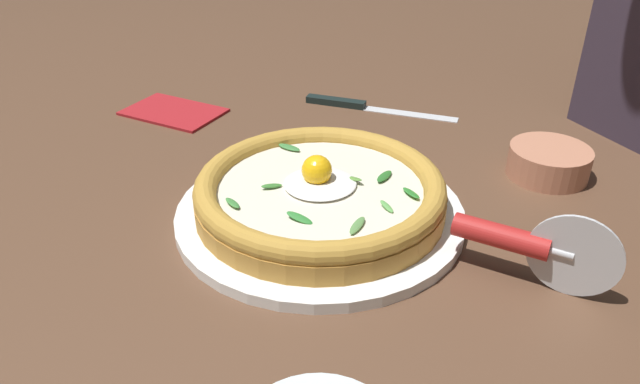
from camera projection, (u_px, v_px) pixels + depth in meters
The scene contains 7 objects.
ground_plane at pixel (345, 212), 0.68m from camera, with size 2.40×2.40×0.03m, color brown.
pizza_plate at pixel (320, 213), 0.64m from camera, with size 0.31×0.31×0.01m, color white.
pizza at pixel (320, 192), 0.62m from camera, with size 0.26×0.26×0.06m.
side_bowl at pixel (549, 162), 0.71m from camera, with size 0.10×0.10×0.04m, color #BB7658.
pizza_cutter at pixel (524, 243), 0.53m from camera, with size 0.12×0.10×0.08m.
table_knife at pixel (358, 105), 0.90m from camera, with size 0.21×0.12×0.01m.
folded_napkin at pixel (173, 111), 0.88m from camera, with size 0.14×0.09×0.01m, color maroon.
Camera 1 is at (-0.12, -0.56, 0.35)m, focal length 33.60 mm.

